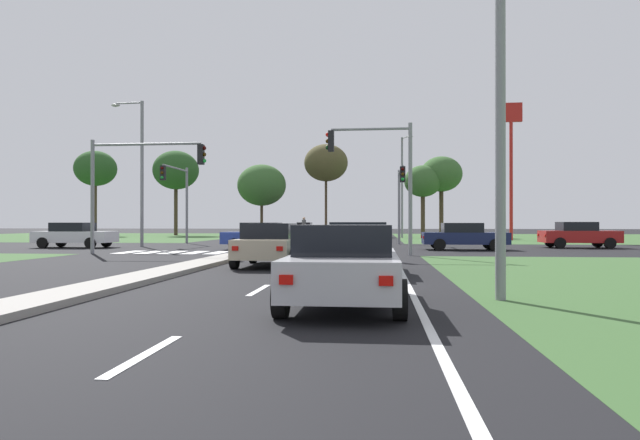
% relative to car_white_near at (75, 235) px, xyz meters
% --- Properties ---
extents(ground_plane, '(200.00, 200.00, 0.00)m').
position_rel_car_white_near_xyz_m(ground_plane, '(11.90, 0.72, -0.77)').
color(ground_plane, black).
extents(grass_verge_far_left, '(35.00, 35.00, 0.01)m').
position_rel_car_white_near_xyz_m(grass_verge_far_left, '(-13.60, 25.22, -0.77)').
color(grass_verge_far_left, '#385B2D').
rests_on(grass_verge_far_left, ground).
extents(grass_verge_far_right, '(35.00, 35.00, 0.01)m').
position_rel_car_white_near_xyz_m(grass_verge_far_right, '(37.40, 25.22, -0.77)').
color(grass_verge_far_right, '#385B2D').
rests_on(grass_verge_far_right, ground).
extents(median_island_near, '(1.20, 22.00, 0.14)m').
position_rel_car_white_near_xyz_m(median_island_near, '(11.90, -18.28, -0.70)').
color(median_island_near, gray).
rests_on(median_island_near, ground).
extents(median_island_far, '(1.20, 36.00, 0.14)m').
position_rel_car_white_near_xyz_m(median_island_far, '(11.90, 25.72, -0.70)').
color(median_island_far, '#ADA89E').
rests_on(median_island_far, ground).
extents(lane_dash_near, '(0.14, 2.00, 0.01)m').
position_rel_car_white_near_xyz_m(lane_dash_near, '(15.40, -25.15, -0.77)').
color(lane_dash_near, silver).
rests_on(lane_dash_near, ground).
extents(lane_dash_second, '(0.14, 2.00, 0.01)m').
position_rel_car_white_near_xyz_m(lane_dash_second, '(15.40, -19.15, -0.77)').
color(lane_dash_second, silver).
rests_on(lane_dash_second, ground).
extents(lane_dash_third, '(0.14, 2.00, 0.01)m').
position_rel_car_white_near_xyz_m(lane_dash_third, '(15.40, -13.15, -0.77)').
color(lane_dash_third, silver).
rests_on(lane_dash_third, ground).
extents(lane_dash_fourth, '(0.14, 2.00, 0.01)m').
position_rel_car_white_near_xyz_m(lane_dash_fourth, '(15.40, -7.15, -0.77)').
color(lane_dash_fourth, silver).
rests_on(lane_dash_fourth, ground).
extents(edge_line_right, '(0.14, 24.00, 0.01)m').
position_rel_car_white_near_xyz_m(edge_line_right, '(18.75, -17.28, -0.77)').
color(edge_line_right, silver).
rests_on(edge_line_right, ground).
extents(stop_bar_near, '(6.40, 0.50, 0.01)m').
position_rel_car_white_near_xyz_m(stop_bar_near, '(15.70, -6.28, -0.77)').
color(stop_bar_near, silver).
rests_on(stop_bar_near, ground).
extents(crosswalk_bar_near, '(0.70, 2.80, 0.01)m').
position_rel_car_white_near_xyz_m(crosswalk_bar_near, '(5.50, -4.48, -0.77)').
color(crosswalk_bar_near, silver).
rests_on(crosswalk_bar_near, ground).
extents(crosswalk_bar_second, '(0.70, 2.80, 0.01)m').
position_rel_car_white_near_xyz_m(crosswalk_bar_second, '(6.65, -4.48, -0.77)').
color(crosswalk_bar_second, silver).
rests_on(crosswalk_bar_second, ground).
extents(crosswalk_bar_third, '(0.70, 2.80, 0.01)m').
position_rel_car_white_near_xyz_m(crosswalk_bar_third, '(7.80, -4.48, -0.77)').
color(crosswalk_bar_third, silver).
rests_on(crosswalk_bar_third, ground).
extents(crosswalk_bar_fourth, '(0.70, 2.80, 0.01)m').
position_rel_car_white_near_xyz_m(crosswalk_bar_fourth, '(8.95, -4.48, -0.77)').
color(crosswalk_bar_fourth, silver).
rests_on(crosswalk_bar_fourth, ground).
extents(crosswalk_bar_fifth, '(0.70, 2.80, 0.01)m').
position_rel_car_white_near_xyz_m(crosswalk_bar_fifth, '(10.10, -4.48, -0.77)').
color(crosswalk_bar_fifth, silver).
rests_on(crosswalk_bar_fifth, ground).
extents(crosswalk_bar_sixth, '(0.70, 2.80, 0.01)m').
position_rel_car_white_near_xyz_m(crosswalk_bar_sixth, '(11.25, -4.48, -0.77)').
color(crosswalk_bar_sixth, silver).
rests_on(crosswalk_bar_sixth, ground).
extents(car_white_near, '(4.63, 2.10, 1.50)m').
position_rel_car_white_near_xyz_m(car_white_near, '(0.00, 0.00, 0.00)').
color(car_white_near, silver).
rests_on(car_white_near, ground).
extents(car_navy_second, '(4.59, 2.10, 1.48)m').
position_rel_car_white_near_xyz_m(car_navy_second, '(22.75, -0.27, -0.01)').
color(car_navy_second, '#161E47').
rests_on(car_navy_second, ground).
extents(car_beige_third, '(2.07, 4.22, 1.48)m').
position_rel_car_white_near_xyz_m(car_beige_third, '(14.32, -12.38, -0.01)').
color(car_beige_third, '#BCAD8E').
rests_on(car_beige_third, ground).
extents(car_silver_fourth, '(2.07, 4.51, 1.46)m').
position_rel_car_white_near_xyz_m(car_silver_fourth, '(17.44, -21.23, -0.02)').
color(car_silver_fourth, '#B7B7BC').
rests_on(car_silver_fourth, ground).
extents(car_blue_fifth, '(4.60, 1.94, 1.50)m').
position_rel_car_white_near_xyz_m(car_blue_fifth, '(11.71, -1.12, -0.00)').
color(car_blue_fifth, navy).
rests_on(car_blue_fifth, ground).
extents(car_red_sixth, '(4.34, 2.03, 1.54)m').
position_rel_car_white_near_xyz_m(car_red_sixth, '(29.87, 2.85, 0.02)').
color(car_red_sixth, '#A31919').
rests_on(car_red_sixth, ground).
extents(car_teal_seventh, '(2.04, 4.38, 1.52)m').
position_rel_car_white_near_xyz_m(car_teal_seventh, '(17.47, -14.60, 0.00)').
color(car_teal_seventh, '#19565B').
rests_on(car_teal_seventh, ground).
extents(car_maroon_eighth, '(2.00, 4.61, 1.52)m').
position_rel_car_white_near_xyz_m(car_maroon_eighth, '(9.46, 32.87, 0.01)').
color(car_maroon_eighth, maroon).
rests_on(car_maroon_eighth, ground).
extents(traffic_signal_far_left, '(0.32, 4.79, 5.47)m').
position_rel_car_white_near_xyz_m(traffic_signal_far_left, '(4.30, 5.57, 3.01)').
color(traffic_signal_far_left, gray).
rests_on(traffic_signal_far_left, ground).
extents(traffic_signal_near_right, '(3.96, 0.32, 6.04)m').
position_rel_car_white_near_xyz_m(traffic_signal_near_right, '(18.16, -5.88, 3.32)').
color(traffic_signal_near_right, gray).
rests_on(traffic_signal_near_right, ground).
extents(traffic_signal_far_right, '(0.32, 5.80, 5.15)m').
position_rel_car_white_near_xyz_m(traffic_signal_far_right, '(19.50, 5.09, 2.86)').
color(traffic_signal_far_right, gray).
rests_on(traffic_signal_far_right, ground).
extents(traffic_signal_near_left, '(5.75, 0.32, 5.50)m').
position_rel_car_white_near_xyz_m(traffic_signal_near_left, '(6.45, -5.88, 3.09)').
color(traffic_signal_near_left, gray).
rests_on(traffic_signal_near_left, ground).
extents(street_lamp_near, '(1.81, 1.41, 8.74)m').
position_rel_car_white_near_xyz_m(street_lamp_near, '(20.55, -20.30, 4.13)').
color(street_lamp_near, gray).
rests_on(street_lamp_near, ground).
extents(street_lamp_second, '(2.16, 0.34, 9.09)m').
position_rel_car_white_near_xyz_m(street_lamp_second, '(3.23, 1.75, 4.29)').
color(street_lamp_second, gray).
rests_on(street_lamp_second, ground).
extents(street_lamp_third, '(1.09, 1.77, 9.88)m').
position_rel_car_white_near_xyz_m(street_lamp_third, '(20.46, 23.17, 4.69)').
color(street_lamp_third, gray).
rests_on(street_lamp_third, ground).
extents(pedestrian_at_median, '(0.34, 0.34, 1.82)m').
position_rel_car_white_near_xyz_m(pedestrian_at_median, '(11.99, 13.60, 0.48)').
color(pedestrian_at_median, '#335184').
rests_on(pedestrian_at_median, median_island_far).
extents(fastfood_pole_sign, '(1.80, 0.40, 11.59)m').
position_rel_car_white_near_xyz_m(fastfood_pole_sign, '(29.22, 16.62, 7.68)').
color(fastfood_pole_sign, red).
rests_on(fastfood_pole_sign, ground).
extents(treeline_near, '(4.77, 4.77, 9.80)m').
position_rel_car_white_near_xyz_m(treeline_near, '(-14.48, 29.37, 6.96)').
color(treeline_near, '#423323').
rests_on(treeline_near, ground).
extents(treeline_second, '(5.33, 5.33, 9.93)m').
position_rel_car_white_near_xyz_m(treeline_second, '(-5.57, 31.26, 6.86)').
color(treeline_second, '#423323').
rests_on(treeline_second, ground).
extents(treeline_third, '(5.50, 5.50, 8.07)m').
position_rel_car_white_near_xyz_m(treeline_third, '(4.96, 29.99, 4.95)').
color(treeline_third, '#423323').
rests_on(treeline_third, ground).
extents(treeline_fourth, '(5.02, 5.02, 10.50)m').
position_rel_car_white_near_xyz_m(treeline_fourth, '(12.12, 31.66, 7.57)').
color(treeline_fourth, '#423323').
rests_on(treeline_fourth, ground).
extents(treeline_fifth, '(4.35, 4.35, 8.43)m').
position_rel_car_white_near_xyz_m(treeline_fifth, '(24.65, 27.44, 5.76)').
color(treeline_fifth, '#423323').
rests_on(treeline_fifth, ground).
extents(treeline_sixth, '(3.86, 3.86, 7.44)m').
position_rel_car_white_near_xyz_m(treeline_sixth, '(22.69, 26.68, 4.97)').
color(treeline_sixth, '#423323').
rests_on(treeline_sixth, ground).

